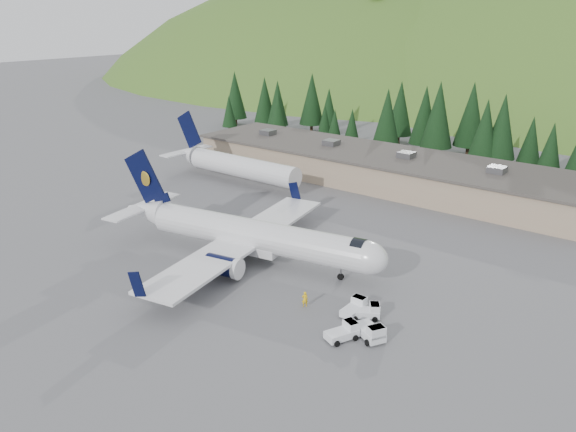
{
  "coord_description": "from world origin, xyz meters",
  "views": [
    {
      "loc": [
        40.46,
        -45.82,
        28.02
      ],
      "look_at": [
        0.0,
        6.0,
        4.0
      ],
      "focal_mm": 35.0,
      "sensor_mm": 36.0,
      "label": 1
    }
  ],
  "objects_px": {
    "ramp_worker": "(305,299)",
    "baggage_tug_a": "(367,311)",
    "baggage_tug_d": "(355,307)",
    "airliner": "(249,235)",
    "baggage_tug_c": "(344,332)",
    "baggage_tug_b": "(371,332)",
    "terminal_building": "(379,167)",
    "second_airliner": "(231,164)"
  },
  "relations": [
    {
      "from": "airliner",
      "to": "ramp_worker",
      "type": "bearing_deg",
      "value": -33.63
    },
    {
      "from": "baggage_tug_b",
      "to": "ramp_worker",
      "type": "xyz_separation_m",
      "value": [
        -8.31,
        1.14,
        0.07
      ]
    },
    {
      "from": "baggage_tug_c",
      "to": "baggage_tug_d",
      "type": "distance_m",
      "value": 4.71
    },
    {
      "from": "baggage_tug_d",
      "to": "second_airliner",
      "type": "bearing_deg",
      "value": 58.44
    },
    {
      "from": "airliner",
      "to": "baggage_tug_b",
      "type": "relative_size",
      "value": 9.87
    },
    {
      "from": "airliner",
      "to": "ramp_worker",
      "type": "relative_size",
      "value": 21.29
    },
    {
      "from": "baggage_tug_c",
      "to": "baggage_tug_d",
      "type": "xyz_separation_m",
      "value": [
        -1.56,
        4.45,
        -0.01
      ]
    },
    {
      "from": "airliner",
      "to": "second_airliner",
      "type": "xyz_separation_m",
      "value": [
        -23.9,
        22.19,
        0.16
      ]
    },
    {
      "from": "second_airliner",
      "to": "baggage_tug_c",
      "type": "height_order",
      "value": "second_airliner"
    },
    {
      "from": "airliner",
      "to": "second_airliner",
      "type": "height_order",
      "value": "airliner"
    },
    {
      "from": "airliner",
      "to": "baggage_tug_c",
      "type": "xyz_separation_m",
      "value": [
        18.34,
        -7.69,
        -2.45
      ]
    },
    {
      "from": "baggage_tug_b",
      "to": "ramp_worker",
      "type": "bearing_deg",
      "value": -159.09
    },
    {
      "from": "second_airliner",
      "to": "baggage_tug_a",
      "type": "height_order",
      "value": "second_airliner"
    },
    {
      "from": "second_airliner",
      "to": "ramp_worker",
      "type": "relative_size",
      "value": 16.41
    },
    {
      "from": "terminal_building",
      "to": "ramp_worker",
      "type": "xyz_separation_m",
      "value": [
        16.02,
        -43.34,
        -1.78
      ]
    },
    {
      "from": "baggage_tug_a",
      "to": "terminal_building",
      "type": "distance_m",
      "value": 46.92
    },
    {
      "from": "airliner",
      "to": "baggage_tug_d",
      "type": "height_order",
      "value": "airliner"
    },
    {
      "from": "terminal_building",
      "to": "ramp_worker",
      "type": "relative_size",
      "value": 42.37
    },
    {
      "from": "baggage_tug_c",
      "to": "baggage_tug_a",
      "type": "bearing_deg",
      "value": 26.4
    },
    {
      "from": "airliner",
      "to": "terminal_building",
      "type": "distance_m",
      "value": 38.4
    },
    {
      "from": "baggage_tug_c",
      "to": "baggage_tug_d",
      "type": "height_order",
      "value": "baggage_tug_c"
    },
    {
      "from": "baggage_tug_b",
      "to": "terminal_building",
      "type": "xyz_separation_m",
      "value": [
        -24.32,
        44.48,
        1.85
      ]
    },
    {
      "from": "baggage_tug_c",
      "to": "baggage_tug_b",
      "type": "bearing_deg",
      "value": -31.56
    },
    {
      "from": "baggage_tug_b",
      "to": "baggage_tug_d",
      "type": "xyz_separation_m",
      "value": [
        -3.57,
        3.05,
        -0.07
      ]
    },
    {
      "from": "baggage_tug_a",
      "to": "baggage_tug_c",
      "type": "xyz_separation_m",
      "value": [
        0.23,
        -4.53,
        0.04
      ]
    },
    {
      "from": "ramp_worker",
      "to": "baggage_tug_c",
      "type": "bearing_deg",
      "value": 116.51
    },
    {
      "from": "terminal_building",
      "to": "baggage_tug_d",
      "type": "height_order",
      "value": "terminal_building"
    },
    {
      "from": "baggage_tug_a",
      "to": "airliner",
      "type": "bearing_deg",
      "value": 135.67
    },
    {
      "from": "baggage_tug_a",
      "to": "baggage_tug_d",
      "type": "xyz_separation_m",
      "value": [
        -1.34,
        -0.09,
        0.03
      ]
    },
    {
      "from": "airliner",
      "to": "baggage_tug_b",
      "type": "xyz_separation_m",
      "value": [
        20.34,
        -6.29,
        -2.39
      ]
    },
    {
      "from": "airliner",
      "to": "terminal_building",
      "type": "bearing_deg",
      "value": 85.49
    },
    {
      "from": "baggage_tug_d",
      "to": "ramp_worker",
      "type": "relative_size",
      "value": 1.77
    },
    {
      "from": "second_airliner",
      "to": "baggage_tug_a",
      "type": "relative_size",
      "value": 8.75
    },
    {
      "from": "baggage_tug_a",
      "to": "baggage_tug_b",
      "type": "height_order",
      "value": "baggage_tug_b"
    },
    {
      "from": "airliner",
      "to": "ramp_worker",
      "type": "xyz_separation_m",
      "value": [
        12.03,
        -5.15,
        -2.32
      ]
    },
    {
      "from": "baggage_tug_c",
      "to": "ramp_worker",
      "type": "bearing_deg",
      "value": 91.6
    },
    {
      "from": "baggage_tug_c",
      "to": "ramp_worker",
      "type": "relative_size",
      "value": 1.99
    },
    {
      "from": "second_airliner",
      "to": "ramp_worker",
      "type": "distance_m",
      "value": 45.22
    },
    {
      "from": "baggage_tug_d",
      "to": "ramp_worker",
      "type": "height_order",
      "value": "ramp_worker"
    },
    {
      "from": "airliner",
      "to": "baggage_tug_a",
      "type": "xyz_separation_m",
      "value": [
        18.11,
        -3.16,
        -2.49
      ]
    },
    {
      "from": "ramp_worker",
      "to": "baggage_tug_d",
      "type": "bearing_deg",
      "value": 160.37
    },
    {
      "from": "ramp_worker",
      "to": "baggage_tug_a",
      "type": "bearing_deg",
      "value": 156.62
    }
  ]
}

